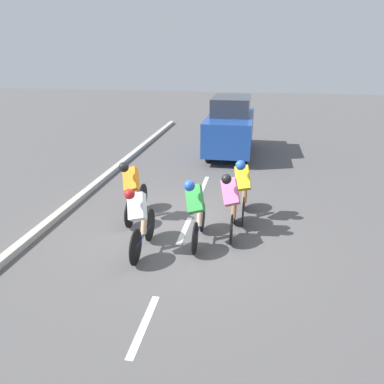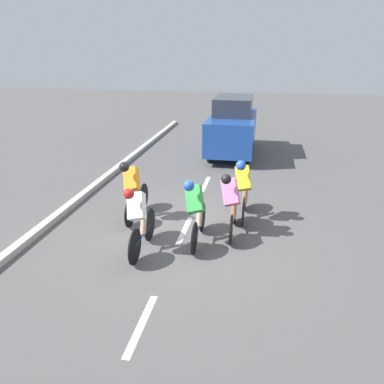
% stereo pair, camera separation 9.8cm
% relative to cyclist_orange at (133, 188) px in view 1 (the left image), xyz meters
% --- Properties ---
extents(ground_plane, '(60.00, 60.00, 0.00)m').
position_rel_cyclist_orange_xyz_m(ground_plane, '(-1.33, 0.45, -0.79)').
color(ground_plane, '#565454').
extents(lane_stripe_near, '(0.12, 1.40, 0.01)m').
position_rel_cyclist_orange_xyz_m(lane_stripe_near, '(-1.33, 3.61, -0.79)').
color(lane_stripe_near, white).
rests_on(lane_stripe_near, ground).
extents(lane_stripe_mid, '(0.12, 1.40, 0.01)m').
position_rel_cyclist_orange_xyz_m(lane_stripe_mid, '(-1.33, 0.41, -0.79)').
color(lane_stripe_mid, white).
rests_on(lane_stripe_mid, ground).
extents(lane_stripe_far, '(0.12, 1.40, 0.01)m').
position_rel_cyclist_orange_xyz_m(lane_stripe_far, '(-1.33, -2.79, -0.79)').
color(lane_stripe_far, white).
rests_on(lane_stripe_far, ground).
extents(curb, '(0.20, 25.81, 0.14)m').
position_rel_cyclist_orange_xyz_m(curb, '(1.87, 0.41, -0.72)').
color(curb, '#B7B2A8').
rests_on(curb, ground).
extents(cyclist_orange, '(0.46, 1.72, 1.50)m').
position_rel_cyclist_orange_xyz_m(cyclist_orange, '(0.00, 0.00, 0.00)').
color(cyclist_orange, black).
rests_on(cyclist_orange, ground).
extents(cyclist_green, '(0.46, 1.70, 1.49)m').
position_rel_cyclist_orange_xyz_m(cyclist_green, '(-1.68, 0.95, -0.01)').
color(cyclist_green, black).
rests_on(cyclist_green, ground).
extents(cyclist_white, '(0.43, 1.69, 1.47)m').
position_rel_cyclist_orange_xyz_m(cyclist_white, '(-0.65, 1.53, -0.04)').
color(cyclist_white, black).
rests_on(cyclist_white, ground).
extents(cyclist_pink, '(0.47, 1.68, 1.48)m').
position_rel_cyclist_orange_xyz_m(cyclist_pink, '(-2.37, 0.41, -0.01)').
color(cyclist_pink, black).
rests_on(cyclist_pink, ground).
extents(cyclist_yellow, '(0.43, 1.69, 1.54)m').
position_rel_cyclist_orange_xyz_m(cyclist_yellow, '(-2.58, -0.46, 0.02)').
color(cyclist_yellow, black).
rests_on(cyclist_yellow, ground).
extents(support_car, '(1.70, 4.18, 2.20)m').
position_rel_cyclist_orange_xyz_m(support_car, '(-1.80, -6.54, 0.30)').
color(support_car, black).
rests_on(support_car, ground).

